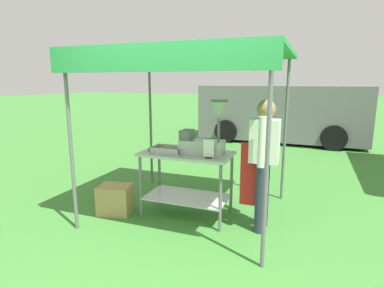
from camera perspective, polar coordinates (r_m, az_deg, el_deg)
name	(u,v)px	position (r m, az deg, el deg)	size (l,w,h in m)	color
ground_plane	(261,146)	(9.07, 12.62, -0.42)	(70.00, 70.00, 0.00)	#3D7F33
stall_canopy	(189,59)	(4.10, -0.53, 15.33)	(2.50, 2.18, 2.19)	slate
donut_cart	(187,170)	(4.17, -0.99, -4.78)	(1.20, 0.65, 0.89)	#B7B7BC
donut_tray	(169,150)	(4.15, -4.29, -1.13)	(0.44, 0.29, 0.07)	#B7B7BC
donut_fryer	(205,137)	(3.99, 2.31, 1.25)	(0.61, 0.28, 0.70)	#B7B7BC
menu_sign	(209,150)	(3.79, 3.05, -1.19)	(0.13, 0.05, 0.23)	black
vendor	(263,159)	(3.85, 12.93, -2.63)	(0.45, 0.53, 1.61)	#2D3347
supply_crate	(115,199)	(4.54, -13.84, -9.81)	(0.51, 0.43, 0.40)	tan
van_grey	(281,112)	(10.04, 16.04, 5.60)	(4.85, 2.20, 1.69)	slate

